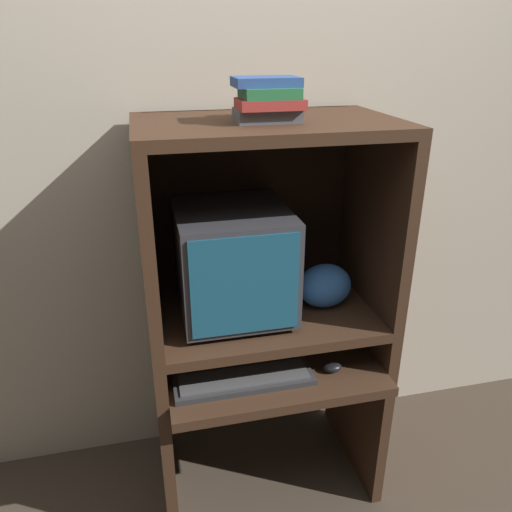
{
  "coord_description": "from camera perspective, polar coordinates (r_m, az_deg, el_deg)",
  "views": [
    {
      "loc": [
        -0.39,
        -1.27,
        1.7
      ],
      "look_at": [
        -0.03,
        0.26,
        1.0
      ],
      "focal_mm": 35.0,
      "sensor_mm": 36.0,
      "label": 1
    }
  ],
  "objects": [
    {
      "name": "wall_back",
      "position": [
        1.95,
        -1.22,
        11.95
      ],
      "size": [
        6.0,
        0.06,
        2.6
      ],
      "color": "#B2A893",
      "rests_on": "ground_plane"
    },
    {
      "name": "desk_base",
      "position": [
        2.03,
        1.28,
        -16.61
      ],
      "size": [
        0.83,
        0.61,
        0.63
      ],
      "color": "#382316",
      "rests_on": "ground_plane"
    },
    {
      "name": "desk_monitor_shelf",
      "position": [
        1.85,
        1.04,
        -7.06
      ],
      "size": [
        0.83,
        0.53,
        0.16
      ],
      "color": "#382316",
      "rests_on": "desk_base"
    },
    {
      "name": "hutch_upper",
      "position": [
        1.69,
        0.9,
        7.29
      ],
      "size": [
        0.83,
        0.53,
        0.67
      ],
      "color": "#382316",
      "rests_on": "desk_monitor_shelf"
    },
    {
      "name": "crt_monitor",
      "position": [
        1.72,
        -2.63,
        -0.57
      ],
      "size": [
        0.38,
        0.42,
        0.39
      ],
      "color": "#333338",
      "rests_on": "desk_monitor_shelf"
    },
    {
      "name": "keyboard",
      "position": [
        1.74,
        -1.37,
        -13.93
      ],
      "size": [
        0.47,
        0.14,
        0.03
      ],
      "color": "#2D2D30",
      "rests_on": "desk_base"
    },
    {
      "name": "mouse",
      "position": [
        1.8,
        8.69,
        -12.48
      ],
      "size": [
        0.07,
        0.05,
        0.03
      ],
      "color": "black",
      "rests_on": "desk_base"
    },
    {
      "name": "snack_bag",
      "position": [
        1.83,
        7.84,
        -3.38
      ],
      "size": [
        0.2,
        0.15,
        0.16
      ],
      "color": "#336BB7",
      "rests_on": "desk_monitor_shelf"
    },
    {
      "name": "book_stack",
      "position": [
        1.54,
        1.4,
        17.42
      ],
      "size": [
        0.2,
        0.14,
        0.13
      ],
      "color": "#4C4C51",
      "rests_on": "hutch_upper"
    },
    {
      "name": "storage_box",
      "position": [
        1.62,
        0.68,
        16.92
      ],
      "size": [
        0.12,
        0.1,
        0.08
      ],
      "color": "maroon",
      "rests_on": "hutch_upper"
    }
  ]
}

